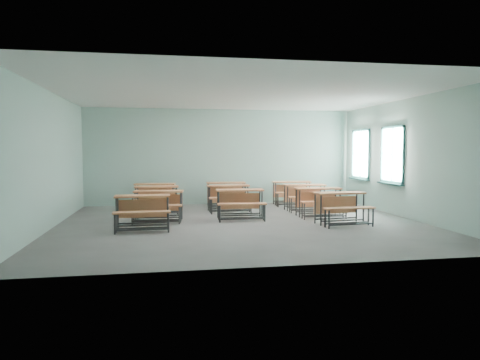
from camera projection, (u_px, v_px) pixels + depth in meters
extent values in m
cube|color=slate|center=(242.00, 224.00, 10.67)|extent=(9.00, 8.00, 0.02)
cube|color=white|center=(242.00, 93.00, 10.45)|extent=(9.00, 8.00, 0.02)
cube|color=#9DC4B8|center=(221.00, 157.00, 14.50)|extent=(9.00, 0.02, 3.20)
cube|color=#9DC4B8|center=(287.00, 165.00, 6.62)|extent=(9.00, 0.02, 3.20)
cube|color=#9DC4B8|center=(48.00, 160.00, 9.79)|extent=(0.02, 8.00, 3.20)
cube|color=#9DC4B8|center=(409.00, 159.00, 11.32)|extent=(0.02, 8.00, 3.20)
cube|color=#194846|center=(360.00, 177.00, 14.12)|extent=(0.06, 1.20, 0.06)
cube|color=#194846|center=(361.00, 130.00, 14.01)|extent=(0.06, 1.20, 0.06)
cube|color=#194846|center=(369.00, 154.00, 13.50)|extent=(0.06, 0.06, 1.60)
cube|color=#194846|center=(353.00, 154.00, 14.62)|extent=(0.06, 0.06, 1.60)
cube|color=#194846|center=(361.00, 154.00, 14.06)|extent=(0.04, 0.04, 1.48)
cube|color=#194846|center=(361.00, 154.00, 14.06)|extent=(0.04, 1.08, 0.04)
cube|color=#194846|center=(359.00, 179.00, 14.11)|extent=(0.14, 1.28, 0.04)
cube|color=white|center=(361.00, 154.00, 14.07)|extent=(0.01, 1.08, 1.48)
cube|color=#194846|center=(391.00, 182.00, 12.15)|extent=(0.06, 1.20, 0.06)
cube|color=#194846|center=(393.00, 127.00, 12.04)|extent=(0.06, 1.20, 0.06)
cube|color=#194846|center=(403.00, 155.00, 11.54)|extent=(0.06, 0.06, 1.60)
cube|color=#194846|center=(382.00, 154.00, 12.66)|extent=(0.06, 0.06, 1.60)
cube|color=#194846|center=(392.00, 155.00, 12.10)|extent=(0.04, 0.04, 1.48)
cube|color=#194846|center=(392.00, 155.00, 12.10)|extent=(0.04, 1.08, 0.04)
cube|color=#194846|center=(390.00, 184.00, 12.15)|extent=(0.14, 1.28, 0.04)
cube|color=white|center=(393.00, 155.00, 12.10)|extent=(0.01, 1.08, 1.48)
cube|color=#BD6D44|center=(143.00, 196.00, 9.90)|extent=(1.26, 0.44, 0.04)
cube|color=#BD6D44|center=(143.00, 208.00, 10.12)|extent=(1.19, 0.04, 0.43)
cylinder|color=#303235|center=(116.00, 214.00, 9.66)|extent=(0.04, 0.04, 0.74)
cylinder|color=#303235|center=(168.00, 213.00, 9.88)|extent=(0.04, 0.04, 0.74)
cylinder|color=#303235|center=(118.00, 212.00, 9.99)|extent=(0.04, 0.04, 0.74)
cylinder|color=#303235|center=(168.00, 211.00, 10.20)|extent=(0.04, 0.04, 0.74)
cube|color=#303235|center=(143.00, 225.00, 9.79)|extent=(1.15, 0.05, 0.03)
cube|color=#303235|center=(143.00, 223.00, 10.11)|extent=(1.15, 0.05, 0.03)
cube|color=#BD6D44|center=(142.00, 212.00, 9.43)|extent=(1.26, 0.28, 0.04)
cylinder|color=#303235|center=(115.00, 224.00, 9.25)|extent=(0.04, 0.04, 0.43)
cylinder|color=#303235|center=(169.00, 223.00, 9.46)|extent=(0.04, 0.04, 0.43)
cylinder|color=#303235|center=(116.00, 223.00, 9.44)|extent=(0.04, 0.04, 0.43)
cylinder|color=#303235|center=(168.00, 221.00, 9.66)|extent=(0.04, 0.04, 0.43)
cube|color=#303235|center=(142.00, 230.00, 9.36)|extent=(1.15, 0.05, 0.03)
cube|color=#303235|center=(142.00, 228.00, 9.56)|extent=(1.15, 0.05, 0.03)
cube|color=#BD6D44|center=(339.00, 193.00, 10.58)|extent=(1.29, 0.53, 0.04)
cube|color=#BD6D44|center=(336.00, 205.00, 10.79)|extent=(1.19, 0.12, 0.43)
cylinder|color=#303235|center=(321.00, 210.00, 10.30)|extent=(0.04, 0.04, 0.74)
cylinder|color=#303235|center=(363.00, 209.00, 10.59)|extent=(0.04, 0.04, 0.74)
cylinder|color=#303235|center=(315.00, 209.00, 10.62)|extent=(0.04, 0.04, 0.74)
cylinder|color=#303235|center=(356.00, 207.00, 10.92)|extent=(0.04, 0.04, 0.74)
cube|color=#303235|center=(342.00, 220.00, 10.47)|extent=(1.15, 0.13, 0.03)
cube|color=#303235|center=(336.00, 218.00, 10.79)|extent=(1.15, 0.13, 0.03)
cube|color=#BD6D44|center=(349.00, 208.00, 10.12)|extent=(1.27, 0.37, 0.04)
cylinder|color=#303235|center=(329.00, 220.00, 9.89)|extent=(0.04, 0.04, 0.43)
cylinder|color=#303235|center=(373.00, 218.00, 10.19)|extent=(0.04, 0.04, 0.43)
cylinder|color=#303235|center=(325.00, 218.00, 10.09)|extent=(0.04, 0.04, 0.43)
cylinder|color=#303235|center=(368.00, 216.00, 10.38)|extent=(0.04, 0.04, 0.43)
cube|color=#303235|center=(351.00, 224.00, 10.05)|extent=(1.15, 0.13, 0.03)
cube|color=#303235|center=(347.00, 223.00, 10.24)|extent=(1.15, 0.13, 0.03)
cube|color=#BD6D44|center=(159.00, 191.00, 11.04)|extent=(1.29, 0.56, 0.04)
cube|color=#BD6D44|center=(160.00, 203.00, 11.25)|extent=(1.19, 0.16, 0.43)
cylinder|color=#303235|center=(135.00, 207.00, 10.87)|extent=(0.04, 0.04, 0.74)
cylinder|color=#303235|center=(181.00, 207.00, 10.93)|extent=(0.04, 0.04, 0.74)
cylinder|color=#303235|center=(138.00, 206.00, 11.20)|extent=(0.04, 0.04, 0.74)
cylinder|color=#303235|center=(182.00, 205.00, 11.26)|extent=(0.04, 0.04, 0.74)
cube|color=#303235|center=(158.00, 218.00, 10.92)|extent=(1.15, 0.16, 0.03)
cube|color=#303235|center=(160.00, 216.00, 11.25)|extent=(1.15, 0.16, 0.03)
cube|color=#BD6D44|center=(156.00, 206.00, 10.56)|extent=(1.28, 0.40, 0.04)
cylinder|color=#303235|center=(132.00, 216.00, 10.44)|extent=(0.04, 0.04, 0.43)
cylinder|color=#303235|center=(179.00, 216.00, 10.51)|extent=(0.04, 0.04, 0.43)
cylinder|color=#303235|center=(134.00, 215.00, 10.64)|extent=(0.04, 0.04, 0.43)
cylinder|color=#303235|center=(180.00, 214.00, 10.71)|extent=(0.04, 0.04, 0.43)
cube|color=#303235|center=(156.00, 221.00, 10.49)|extent=(1.15, 0.16, 0.03)
cube|color=#303235|center=(157.00, 220.00, 10.68)|extent=(1.15, 0.16, 0.03)
cube|color=#BD6D44|center=(240.00, 190.00, 11.39)|extent=(1.27, 0.48, 0.04)
cube|color=#BD6D44|center=(239.00, 201.00, 11.60)|extent=(1.19, 0.08, 0.43)
cylinder|color=#303235|center=(219.00, 206.00, 11.18)|extent=(0.04, 0.04, 0.74)
cylinder|color=#303235|center=(262.00, 205.00, 11.32)|extent=(0.04, 0.04, 0.74)
cylinder|color=#303235|center=(218.00, 204.00, 11.51)|extent=(0.04, 0.04, 0.74)
cylinder|color=#303235|center=(260.00, 204.00, 11.65)|extent=(0.04, 0.04, 0.74)
cube|color=#303235|center=(241.00, 215.00, 11.27)|extent=(1.15, 0.09, 0.03)
cube|color=#303235|center=(239.00, 214.00, 11.60)|extent=(1.15, 0.09, 0.03)
cube|color=#BD6D44|center=(242.00, 204.00, 10.91)|extent=(1.27, 0.33, 0.04)
cylinder|color=#303235|center=(220.00, 214.00, 10.76)|extent=(0.04, 0.04, 0.43)
cylinder|color=#303235|center=(265.00, 213.00, 10.90)|extent=(0.04, 0.04, 0.43)
cylinder|color=#303235|center=(219.00, 213.00, 10.96)|extent=(0.04, 0.04, 0.43)
cylinder|color=#303235|center=(264.00, 212.00, 11.09)|extent=(0.04, 0.04, 0.43)
cube|color=#303235|center=(243.00, 219.00, 10.84)|extent=(1.15, 0.09, 0.03)
cube|color=#303235|center=(242.00, 218.00, 11.03)|extent=(1.15, 0.09, 0.03)
cube|color=#BD6D44|center=(318.00, 189.00, 11.81)|extent=(1.26, 0.44, 0.04)
cube|color=#BD6D44|center=(316.00, 199.00, 12.03)|extent=(1.19, 0.04, 0.43)
cylinder|color=#303235|center=(300.00, 204.00, 11.59)|extent=(0.04, 0.04, 0.74)
cylinder|color=#303235|center=(340.00, 203.00, 11.76)|extent=(0.04, 0.04, 0.74)
cylinder|color=#303235|center=(296.00, 202.00, 11.92)|extent=(0.04, 0.04, 0.74)
cylinder|color=#303235|center=(336.00, 202.00, 12.09)|extent=(0.04, 0.04, 0.74)
cube|color=#303235|center=(320.00, 213.00, 11.69)|extent=(1.15, 0.05, 0.03)
cube|color=#303235|center=(316.00, 211.00, 12.02)|extent=(1.15, 0.05, 0.03)
cube|color=#BD6D44|center=(324.00, 202.00, 11.34)|extent=(1.26, 0.28, 0.04)
cylinder|color=#303235|center=(304.00, 212.00, 11.17)|extent=(0.04, 0.04, 0.43)
cylinder|color=#303235|center=(346.00, 211.00, 11.35)|extent=(0.04, 0.04, 0.43)
cylinder|color=#303235|center=(302.00, 211.00, 11.37)|extent=(0.04, 0.04, 0.43)
cylinder|color=#303235|center=(343.00, 210.00, 11.54)|extent=(0.04, 0.04, 0.43)
cube|color=#303235|center=(325.00, 216.00, 11.27)|extent=(1.15, 0.05, 0.03)
cube|color=#303235|center=(323.00, 215.00, 11.46)|extent=(1.15, 0.05, 0.03)
cube|color=#BD6D44|center=(156.00, 187.00, 12.41)|extent=(1.27, 0.47, 0.04)
cube|color=#BD6D44|center=(156.00, 197.00, 12.62)|extent=(1.19, 0.07, 0.43)
cylinder|color=#303235|center=(136.00, 201.00, 12.15)|extent=(0.04, 0.04, 0.74)
cylinder|color=#303235|center=(177.00, 200.00, 12.39)|extent=(0.04, 0.04, 0.74)
cylinder|color=#303235|center=(136.00, 200.00, 12.48)|extent=(0.04, 0.04, 0.74)
cylinder|color=#303235|center=(176.00, 199.00, 12.72)|extent=(0.04, 0.04, 0.74)
cube|color=#303235|center=(157.00, 210.00, 12.29)|extent=(1.15, 0.08, 0.03)
cube|color=#303235|center=(157.00, 208.00, 12.62)|extent=(1.15, 0.08, 0.03)
cube|color=#BD6D44|center=(157.00, 199.00, 11.94)|extent=(1.26, 0.31, 0.04)
cylinder|color=#303235|center=(136.00, 209.00, 11.74)|extent=(0.04, 0.04, 0.43)
cylinder|color=#303235|center=(178.00, 208.00, 11.98)|extent=(0.04, 0.04, 0.43)
cylinder|color=#303235|center=(136.00, 208.00, 11.93)|extent=(0.04, 0.04, 0.43)
cylinder|color=#303235|center=(177.00, 207.00, 12.17)|extent=(0.04, 0.04, 0.43)
cube|color=#303235|center=(157.00, 213.00, 11.87)|extent=(1.15, 0.08, 0.03)
cube|color=#303235|center=(157.00, 212.00, 12.06)|extent=(1.15, 0.08, 0.03)
cube|color=#BD6D44|center=(228.00, 186.00, 12.79)|extent=(1.27, 0.46, 0.04)
cube|color=#BD6D44|center=(227.00, 196.00, 13.00)|extent=(1.19, 0.06, 0.43)
cylinder|color=#303235|center=(210.00, 200.00, 12.53)|extent=(0.04, 0.04, 0.74)
cylinder|color=#303235|center=(248.00, 199.00, 12.77)|extent=(0.04, 0.04, 0.74)
cylinder|color=#303235|center=(208.00, 198.00, 12.86)|extent=(0.04, 0.04, 0.74)
cylinder|color=#303235|center=(246.00, 198.00, 13.09)|extent=(0.04, 0.04, 0.74)
cube|color=#303235|center=(229.00, 208.00, 12.67)|extent=(1.15, 0.07, 0.03)
cube|color=#303235|center=(227.00, 207.00, 13.00)|extent=(1.15, 0.07, 0.03)
cube|color=#BD6D44|center=(231.00, 198.00, 12.32)|extent=(1.26, 0.30, 0.04)
cylinder|color=#303235|center=(212.00, 207.00, 12.12)|extent=(0.04, 0.04, 0.43)
cylinder|color=#303235|center=(251.00, 206.00, 12.35)|extent=(0.04, 0.04, 0.43)
cylinder|color=#303235|center=(211.00, 206.00, 12.32)|extent=(0.04, 0.04, 0.43)
cylinder|color=#303235|center=(250.00, 205.00, 12.55)|extent=(0.04, 0.04, 0.43)
cube|color=#303235|center=(232.00, 211.00, 12.25)|extent=(1.15, 0.07, 0.03)
cube|color=#303235|center=(230.00, 210.00, 12.44)|extent=(1.15, 0.07, 0.03)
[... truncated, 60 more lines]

